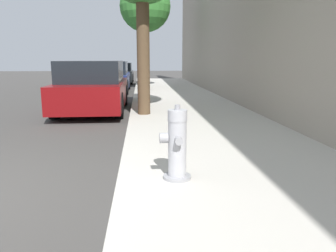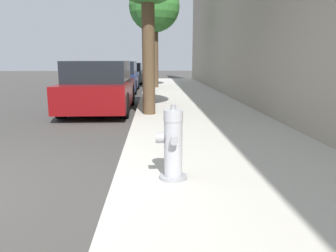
{
  "view_description": "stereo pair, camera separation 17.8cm",
  "coord_description": "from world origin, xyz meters",
  "px_view_note": "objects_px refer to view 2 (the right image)",
  "views": [
    {
      "loc": [
        2.23,
        -3.2,
        1.49
      ],
      "look_at": [
        2.62,
        1.52,
        0.52
      ],
      "focal_mm": 35.0,
      "sensor_mm": 36.0,
      "label": 1
    },
    {
      "loc": [
        2.41,
        -3.21,
        1.49
      ],
      "look_at": [
        2.62,
        1.52,
        0.52
      ],
      "focal_mm": 35.0,
      "sensor_mm": 36.0,
      "label": 2
    }
  ],
  "objects_px": {
    "fire_hydrant": "(173,146)",
    "parked_car_far": "(128,73)",
    "parked_car_mid": "(118,77)",
    "parked_car_near": "(100,87)",
    "street_tree_far": "(154,7)"
  },
  "relations": [
    {
      "from": "parked_car_far",
      "to": "street_tree_far",
      "type": "xyz_separation_m",
      "value": [
        1.64,
        -4.93,
        3.22
      ]
    },
    {
      "from": "parked_car_near",
      "to": "fire_hydrant",
      "type": "bearing_deg",
      "value": -73.62
    },
    {
      "from": "parked_car_far",
      "to": "street_tree_far",
      "type": "distance_m",
      "value": 6.11
    },
    {
      "from": "fire_hydrant",
      "to": "parked_car_near",
      "type": "relative_size",
      "value": 0.21
    },
    {
      "from": "parked_car_near",
      "to": "parked_car_far",
      "type": "height_order",
      "value": "parked_car_near"
    },
    {
      "from": "parked_car_mid",
      "to": "parked_car_far",
      "type": "relative_size",
      "value": 1.04
    },
    {
      "from": "fire_hydrant",
      "to": "parked_car_far",
      "type": "relative_size",
      "value": 0.21
    },
    {
      "from": "fire_hydrant",
      "to": "parked_car_far",
      "type": "xyz_separation_m",
      "value": [
        -1.79,
        17.35,
        0.08
      ]
    },
    {
      "from": "parked_car_mid",
      "to": "parked_car_far",
      "type": "xyz_separation_m",
      "value": [
        0.05,
        5.62,
        -0.05
      ]
    },
    {
      "from": "parked_car_mid",
      "to": "street_tree_far",
      "type": "bearing_deg",
      "value": 22.25
    },
    {
      "from": "parked_car_near",
      "to": "parked_car_far",
      "type": "distance_m",
      "value": 11.37
    },
    {
      "from": "parked_car_near",
      "to": "street_tree_far",
      "type": "distance_m",
      "value": 7.35
    },
    {
      "from": "fire_hydrant",
      "to": "parked_car_far",
      "type": "distance_m",
      "value": 17.44
    },
    {
      "from": "fire_hydrant",
      "to": "parked_car_mid",
      "type": "bearing_deg",
      "value": 98.9
    },
    {
      "from": "parked_car_mid",
      "to": "parked_car_near",
      "type": "bearing_deg",
      "value": -89.2
    }
  ]
}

